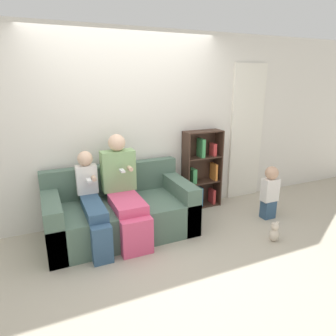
{
  "coord_description": "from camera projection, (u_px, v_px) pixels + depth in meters",
  "views": [
    {
      "loc": [
        -1.16,
        -2.87,
        1.92
      ],
      "look_at": [
        0.39,
        0.61,
        0.78
      ],
      "focal_mm": 32.0,
      "sensor_mm": 36.0,
      "label": 1
    }
  ],
  "objects": [
    {
      "name": "bookshelf",
      "position": [
        201.0,
        172.0,
        4.57
      ],
      "size": [
        0.58,
        0.25,
        1.19
      ],
      "color": "#3D281E",
      "rests_on": "ground_plane"
    },
    {
      "name": "adult_seated",
      "position": [
        124.0,
        188.0,
        3.65
      ],
      "size": [
        0.42,
        0.88,
        1.26
      ],
      "color": "#DB4C75",
      "rests_on": "ground_plane"
    },
    {
      "name": "teddy_bear",
      "position": [
        274.0,
        232.0,
        3.65
      ],
      "size": [
        0.13,
        0.1,
        0.26
      ],
      "color": "beige",
      "rests_on": "ground_plane"
    },
    {
      "name": "curtain_panel",
      "position": [
        246.0,
        133.0,
        4.83
      ],
      "size": [
        0.6,
        0.04,
        2.15
      ],
      "color": "silver",
      "rests_on": "ground_plane"
    },
    {
      "name": "couch",
      "position": [
        121.0,
        213.0,
        3.79
      ],
      "size": [
        1.81,
        0.92,
        0.83
      ],
      "color": "#4C6656",
      "rests_on": "ground_plane"
    },
    {
      "name": "back_wall",
      "position": [
        129.0,
        128.0,
        4.06
      ],
      "size": [
        10.0,
        0.06,
        2.55
      ],
      "color": "silver",
      "rests_on": "ground_plane"
    },
    {
      "name": "toddler_standing",
      "position": [
        270.0,
        191.0,
        4.19
      ],
      "size": [
        0.23,
        0.18,
        0.77
      ],
      "color": "#335170",
      "rests_on": "ground_plane"
    },
    {
      "name": "ground_plane",
      "position": [
        159.0,
        249.0,
        3.51
      ],
      "size": [
        14.0,
        14.0,
        0.0
      ],
      "primitive_type": "plane",
      "color": "#B2A893"
    },
    {
      "name": "child_seated",
      "position": [
        93.0,
        202.0,
        3.47
      ],
      "size": [
        0.25,
        0.9,
        1.08
      ],
      "color": "#335170",
      "rests_on": "ground_plane"
    }
  ]
}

